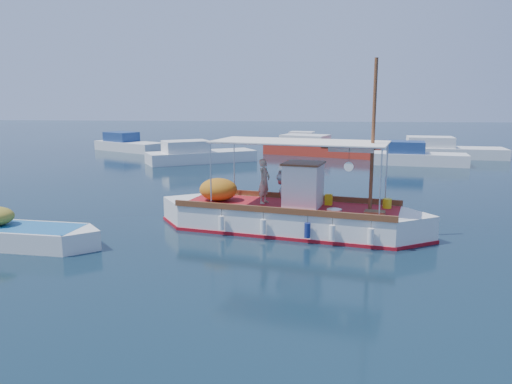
{
  "coord_description": "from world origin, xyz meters",
  "views": [
    {
      "loc": [
        1.07,
        -16.58,
        4.62
      ],
      "look_at": [
        -0.55,
        0.0,
        1.44
      ],
      "focal_mm": 35.0,
      "sensor_mm": 36.0,
      "label": 1
    }
  ],
  "objects": [
    {
      "name": "fishing_caique",
      "position": [
        0.51,
        0.44,
        0.53
      ],
      "size": [
        9.62,
        4.29,
        6.03
      ],
      "rotation": [
        0.0,
        0.0,
        -0.23
      ],
      "color": "white",
      "rests_on": "ground"
    },
    {
      "name": "dinghy",
      "position": [
        -7.96,
        -2.22,
        0.29
      ],
      "size": [
        5.7,
        1.99,
        1.4
      ],
      "rotation": [
        0.0,
        0.0,
        -0.09
      ],
      "color": "white",
      "rests_on": "ground"
    },
    {
      "name": "bg_boat_ne",
      "position": [
        8.78,
        18.69,
        0.49
      ],
      "size": [
        6.59,
        3.2,
        1.8
      ],
      "rotation": [
        0.0,
        0.0,
        -0.16
      ],
      "color": "silver",
      "rests_on": "ground"
    },
    {
      "name": "bg_boat_n",
      "position": [
        2.1,
        23.86,
        0.49
      ],
      "size": [
        9.39,
        5.88,
        1.8
      ],
      "rotation": [
        0.0,
        0.0,
        -0.37
      ],
      "color": "#AB2A1C",
      "rests_on": "ground"
    },
    {
      "name": "bg_boat_nw",
      "position": [
        -6.48,
        18.29,
        0.49
      ],
      "size": [
        7.84,
        5.88,
        1.8
      ],
      "rotation": [
        0.0,
        0.0,
        0.52
      ],
      "color": "silver",
      "rests_on": "ground"
    },
    {
      "name": "bg_boat_far_w",
      "position": [
        -14.29,
        25.53,
        0.49
      ],
      "size": [
        6.86,
        5.32,
        1.8
      ],
      "rotation": [
        0.0,
        0.0,
        -0.53
      ],
      "color": "silver",
      "rests_on": "ground"
    },
    {
      "name": "bg_boat_e",
      "position": [
        11.74,
        23.06,
        0.49
      ],
      "size": [
        8.71,
        3.48,
        1.8
      ],
      "rotation": [
        0.0,
        0.0,
        -0.11
      ],
      "color": "silver",
      "rests_on": "ground"
    },
    {
      "name": "ground",
      "position": [
        0.0,
        0.0,
        0.0
      ],
      "size": [
        160.0,
        160.0,
        0.0
      ],
      "primitive_type": "plane",
      "color": "black",
      "rests_on": "ground"
    },
    {
      "name": "bg_boat_far_n",
      "position": [
        1.4,
        27.76,
        0.49
      ],
      "size": [
        5.41,
        2.91,
        1.8
      ],
      "rotation": [
        0.0,
        0.0,
        -0.18
      ],
      "color": "silver",
      "rests_on": "ground"
    }
  ]
}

